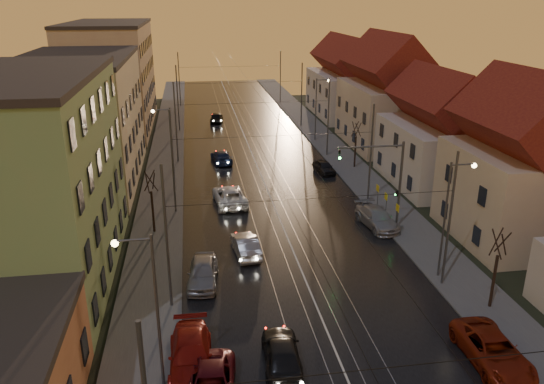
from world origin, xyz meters
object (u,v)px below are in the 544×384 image
street_lamp_2 (168,141)px  parked_right_2 (324,167)px  street_lamp_0 (149,299)px  street_lamp_3 (318,103)px  driving_car_0 (282,353)px  parked_left_2 (191,354)px  street_lamp_1 (450,209)px  driving_car_1 (245,245)px  driving_car_2 (230,196)px  traffic_light_mast (388,175)px  driving_car_4 (216,117)px  driving_car_3 (221,157)px  parked_left_3 (203,272)px  parked_right_0 (493,350)px  parked_right_1 (377,218)px

street_lamp_2 → parked_right_2: 16.64m
street_lamp_0 → parked_right_2: (15.83, 30.90, -4.24)m
street_lamp_3 → driving_car_0: street_lamp_3 is taller
street_lamp_2 → street_lamp_3: 24.24m
parked_left_2 → street_lamp_3: bearing=69.7°
street_lamp_1 → parked_left_2: (-16.60, -6.73, -4.13)m
street_lamp_1 → driving_car_1: bearing=157.3°
street_lamp_2 → parked_left_2: (1.61, -26.73, -4.13)m
street_lamp_0 → driving_car_2: bearing=77.3°
street_lamp_2 → street_lamp_3: (18.21, 16.00, 0.00)m
street_lamp_1 → driving_car_1: (-12.58, 5.25, -4.16)m
traffic_light_mast → parked_left_2: (-15.49, -14.73, -3.84)m
traffic_light_mast → driving_car_4: bearing=105.3°
driving_car_3 → driving_car_2: bearing=83.2°
driving_car_1 → street_lamp_1: bearing=151.5°
driving_car_3 → parked_right_2: 11.73m
street_lamp_2 → parked_left_3: 19.04m
street_lamp_1 → traffic_light_mast: size_ratio=1.11×
traffic_light_mast → driving_car_0: bearing=-125.6°
parked_left_2 → driving_car_2: bearing=81.5°
traffic_light_mast → driving_car_2: traffic_light_mast is taller
street_lamp_0 → driving_car_1: street_lamp_0 is taller
street_lamp_0 → driving_car_0: bearing=6.6°
driving_car_0 → driving_car_2: 22.60m
street_lamp_2 → street_lamp_3: size_ratio=1.00×
street_lamp_1 → parked_left_3: bearing=174.3°
street_lamp_3 → parked_left_3: size_ratio=1.72×
street_lamp_2 → driving_car_4: bearing=78.5°
driving_car_2 → driving_car_3: (0.07, 12.85, -0.10)m
street_lamp_2 → driving_car_3: (5.33, 8.14, -4.20)m
street_lamp_3 → traffic_light_mast: 28.03m
driving_car_4 → parked_left_3: parked_left_3 is taller
street_lamp_2 → parked_right_0: (16.70, -28.69, -4.14)m
driving_car_3 → parked_right_0: (11.37, -36.84, 0.05)m
street_lamp_1 → parked_left_3: (-15.74, 1.57, -4.09)m
driving_car_4 → driving_car_0: bearing=97.5°
parked_right_2 → parked_right_0: bearing=-96.2°
street_lamp_3 → parked_right_0: street_lamp_3 is taller
parked_right_1 → parked_right_2: parked_right_1 is taller
driving_car_3 → street_lamp_1: bearing=108.1°
street_lamp_3 → parked_left_2: 46.03m
traffic_light_mast → parked_right_1: (-0.45, 0.57, -3.85)m
parked_left_2 → parked_left_3: (0.86, 8.30, 0.03)m
driving_car_2 → parked_left_2: driving_car_2 is taller
street_lamp_0 → street_lamp_1: same height
street_lamp_1 → driving_car_3: street_lamp_1 is taller
street_lamp_3 → parked_right_0: bearing=-91.9°
parked_left_3 → street_lamp_1: bearing=-0.3°
driving_car_1 → parked_right_2: 20.38m
parked_right_0 → parked_right_2: (-0.88, 31.59, -0.09)m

